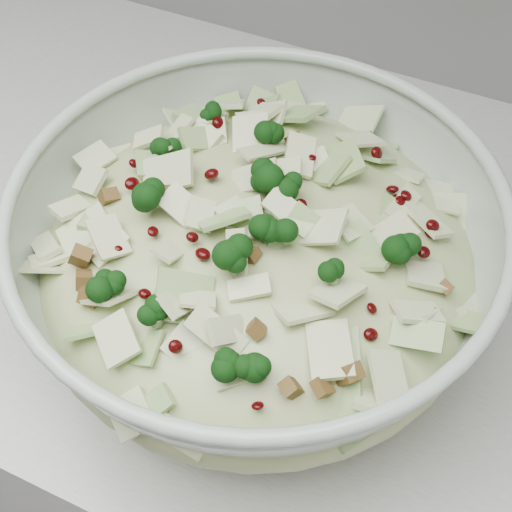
% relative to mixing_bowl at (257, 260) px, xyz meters
% --- Properties ---
extents(mixing_bowl, '(0.44, 0.44, 0.15)m').
position_rel_mixing_bowl_xyz_m(mixing_bowl, '(0.00, 0.00, 0.00)').
color(mixing_bowl, '#A7B8AB').
rests_on(mixing_bowl, counter).
extents(salad, '(0.47, 0.47, 0.15)m').
position_rel_mixing_bowl_xyz_m(salad, '(0.00, 0.00, 0.02)').
color(salad, '#A8B179').
rests_on(salad, mixing_bowl).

